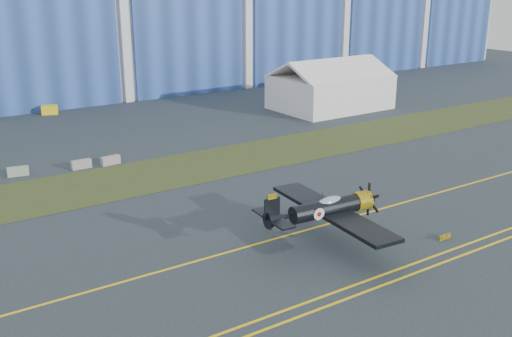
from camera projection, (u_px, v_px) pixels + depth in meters
ground at (102, 252)px, 42.46m from camera, size 260.00×260.00×0.00m
grass_median at (48, 194)px, 53.56m from camera, size 260.00×10.00×0.02m
taxiway_centreline at (129, 280)px, 38.48m from camera, size 200.00×0.20×0.02m
guard_board_right at (445, 237)px, 44.42m from camera, size 1.20×0.15×0.35m
warbird at (325, 209)px, 42.78m from camera, size 11.39×13.39×3.75m
tent at (331, 83)px, 87.34m from camera, size 16.11×11.93×7.39m
tug at (50, 110)px, 84.51m from camera, size 2.47×1.99×1.25m
gse_box at (284, 84)px, 103.85m from camera, size 2.89×1.88×1.61m
barrier_a at (18, 171)px, 58.46m from camera, size 2.07×0.94×0.90m
barrier_b at (81, 164)px, 60.66m from camera, size 2.01×0.64×0.90m
barrier_c at (111, 160)px, 61.95m from camera, size 2.06×0.84×0.90m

